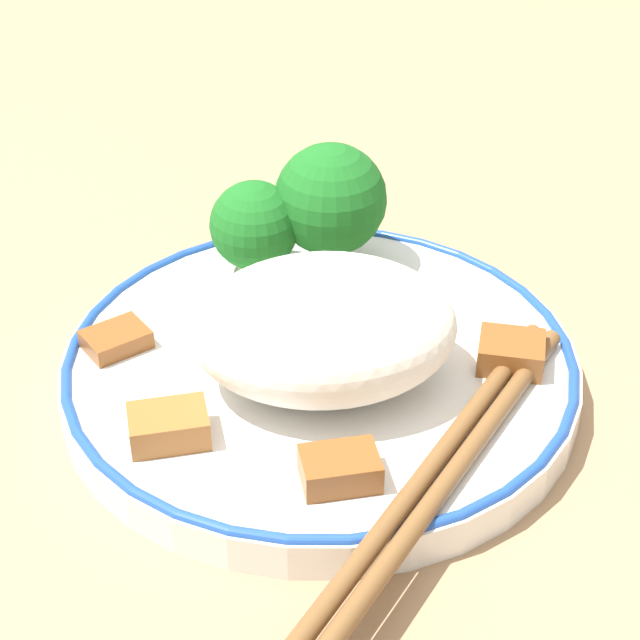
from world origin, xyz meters
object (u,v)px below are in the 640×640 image
object	(u,v)px
broccoli_back_left	(331,200)
chopsticks	(442,470)
plate	(320,368)
broccoli_back_center	(255,227)

from	to	relation	value
broccoli_back_left	chopsticks	distance (m)	0.17
plate	broccoli_back_left	distance (m)	0.09
broccoli_back_left	chopsticks	bearing A→B (deg)	99.51
plate	broccoli_back_left	world-z (taller)	broccoli_back_left
plate	chopsticks	distance (m)	0.09
broccoli_back_center	chopsticks	xyz separation A→B (m)	(-0.07, 0.16, -0.02)
plate	broccoli_back_left	bearing A→B (deg)	-99.14
plate	broccoli_back_center	xyz separation A→B (m)	(0.03, -0.07, 0.03)
chopsticks	plate	bearing A→B (deg)	-64.57
broccoli_back_center	chopsticks	size ratio (longest dim) A/B	0.28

